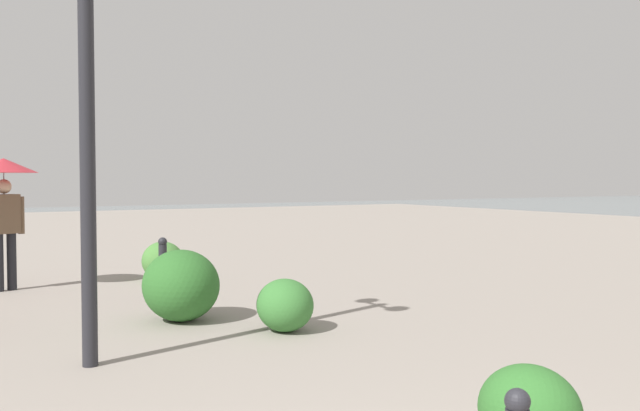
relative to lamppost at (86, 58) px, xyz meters
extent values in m
cylinder|color=#232328|center=(0.00, 0.00, -0.74)|extent=(0.14, 0.14, 4.13)
cylinder|color=black|center=(5.05, 0.12, -2.36)|extent=(0.14, 0.14, 0.90)
cube|color=brown|center=(5.01, 0.21, -1.63)|extent=(0.36, 0.46, 0.60)
sphere|color=tan|center=(5.01, 0.21, -1.21)|extent=(0.22, 0.22, 0.22)
cylinder|color=brown|center=(5.10, -0.03, -1.66)|extent=(0.10, 0.10, 0.58)
cone|color=#B22833|center=(5.01, 0.21, -0.89)|extent=(1.00, 1.00, 0.22)
cylinder|color=gray|center=(5.01, 0.21, -1.31)|extent=(0.02, 0.02, 0.80)
sphere|color=#232328|center=(-4.02, -1.23, -2.20)|extent=(0.13, 0.13, 0.13)
cylinder|color=#232328|center=(3.25, -1.70, -2.43)|extent=(0.12, 0.12, 0.76)
sphere|color=#232328|center=(3.25, -1.70, -2.01)|extent=(0.13, 0.13, 0.13)
ellipsoid|color=#2D6628|center=(-3.47, -1.92, -2.53)|extent=(0.66, 0.60, 0.56)
ellipsoid|color=#2D6628|center=(1.50, -1.38, -2.38)|extent=(1.02, 0.91, 0.86)
ellipsoid|color=#387533|center=(0.36, -2.20, -2.51)|extent=(0.70, 0.63, 0.60)
ellipsoid|color=#477F38|center=(4.86, -2.21, -2.48)|extent=(0.77, 0.69, 0.65)
camera|label=1|loc=(-6.43, 1.32, -1.09)|focal=38.44mm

